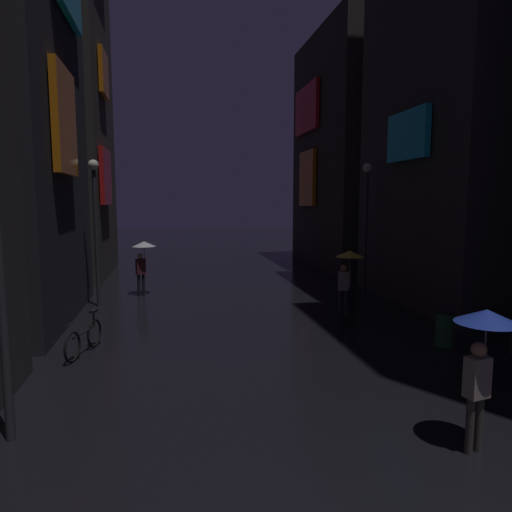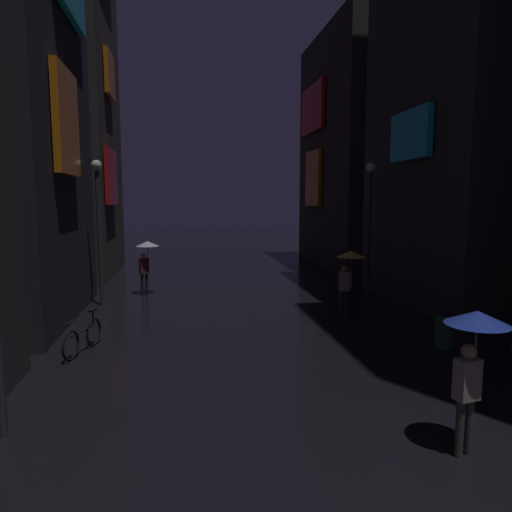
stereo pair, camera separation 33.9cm
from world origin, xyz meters
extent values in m
cube|color=orange|center=(-5.35, 11.71, 5.90)|extent=(0.20, 2.32, 2.96)
cube|color=#33302D|center=(-7.50, 21.71, 12.32)|extent=(4.00, 7.42, 24.64)
cube|color=red|center=(-5.35, 20.04, 4.78)|extent=(0.20, 2.65, 2.54)
cube|color=orange|center=(-5.35, 20.73, 9.54)|extent=(0.20, 2.05, 2.03)
cube|color=#33302D|center=(7.50, 12.61, 9.07)|extent=(4.00, 7.22, 18.15)
cube|color=#19D8F2|center=(5.35, 12.07, 5.84)|extent=(0.20, 2.47, 1.62)
cube|color=#2D2826|center=(7.50, 22.42, 6.41)|extent=(4.00, 8.83, 12.82)
cube|color=orange|center=(5.35, 23.25, 4.96)|extent=(0.20, 2.57, 3.12)
cube|color=red|center=(5.35, 23.57, 8.88)|extent=(0.20, 3.95, 2.60)
cylinder|color=black|center=(-3.73, 15.73, 0.42)|extent=(0.12, 0.12, 0.85)
cylinder|color=black|center=(-3.56, 15.80, 0.42)|extent=(0.12, 0.12, 0.85)
cube|color=#4C1E23|center=(-3.64, 15.77, 1.15)|extent=(0.40, 0.33, 0.60)
sphere|color=tan|center=(-3.64, 15.77, 1.56)|extent=(0.22, 0.22, 0.22)
cylinder|color=#4C1E23|center=(-3.49, 15.88, 1.20)|extent=(0.09, 0.09, 0.50)
cylinder|color=slate|center=(-3.49, 15.88, 1.53)|extent=(0.02, 0.02, 0.77)
cone|color=silver|center=(-3.49, 15.88, 2.02)|extent=(0.90, 0.90, 0.20)
cylinder|color=#38332D|center=(1.71, 3.34, 0.42)|extent=(0.12, 0.12, 0.85)
cylinder|color=#38332D|center=(1.88, 3.38, 0.42)|extent=(0.12, 0.12, 0.85)
cube|color=gray|center=(1.79, 3.36, 1.15)|extent=(0.38, 0.29, 0.60)
sphere|color=#9E7051|center=(1.79, 3.36, 1.56)|extent=(0.22, 0.22, 0.22)
cylinder|color=gray|center=(1.96, 3.45, 1.20)|extent=(0.09, 0.09, 0.50)
cylinder|color=slate|center=(1.96, 3.45, 1.53)|extent=(0.02, 0.02, 0.77)
cone|color=#263FB2|center=(1.96, 3.45, 2.02)|extent=(0.90, 0.90, 0.20)
cylinder|color=#2D2D38|center=(2.80, 11.30, 0.42)|extent=(0.12, 0.12, 0.85)
cylinder|color=#2D2D38|center=(2.97, 11.23, 0.42)|extent=(0.12, 0.12, 0.85)
cube|color=gray|center=(2.89, 11.26, 1.15)|extent=(0.40, 0.34, 0.60)
sphere|color=#9E7051|center=(2.89, 11.26, 1.56)|extent=(0.22, 0.22, 0.22)
cylinder|color=gray|center=(3.07, 11.24, 1.20)|extent=(0.09, 0.09, 0.50)
cylinder|color=slate|center=(3.07, 11.24, 1.53)|extent=(0.02, 0.02, 0.77)
cone|color=yellow|center=(3.07, 11.24, 2.02)|extent=(0.90, 0.90, 0.20)
torus|color=black|center=(-4.76, 8.46, 0.36)|extent=(0.27, 0.71, 0.72)
torus|color=black|center=(-4.44, 9.51, 0.36)|extent=(0.27, 0.71, 0.72)
cylinder|color=black|center=(-4.60, 8.99, 0.54)|extent=(0.34, 0.97, 0.05)
cylinder|color=black|center=(-4.44, 9.51, 0.71)|extent=(0.04, 0.04, 0.40)
cube|color=black|center=(-4.44, 9.51, 0.93)|extent=(0.19, 0.26, 0.06)
cylinder|color=black|center=(-4.76, 8.46, 0.91)|extent=(0.16, 0.44, 0.03)
cylinder|color=#2D2D33|center=(-5.00, 14.21, 2.35)|extent=(0.14, 0.14, 4.71)
sphere|color=#F9EFCC|center=(-5.00, 14.21, 4.89)|extent=(0.36, 0.36, 0.36)
cylinder|color=#2D2D33|center=(5.00, 14.38, 2.38)|extent=(0.14, 0.14, 4.76)
sphere|color=#F9EFCC|center=(5.00, 14.38, 4.94)|extent=(0.36, 0.36, 0.36)
cylinder|color=#265933|center=(4.30, 7.94, 0.42)|extent=(0.44, 0.44, 0.85)
cylinder|color=black|center=(4.30, 7.94, 0.89)|extent=(0.46, 0.46, 0.08)
camera|label=1|loc=(-2.53, -2.24, 3.67)|focal=32.00mm
camera|label=2|loc=(-2.19, -2.30, 3.67)|focal=32.00mm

